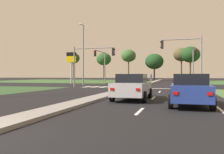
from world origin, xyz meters
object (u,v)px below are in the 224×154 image
Objects in this scene: traffic_signal_near_right at (186,53)px; traffic_signal_far_right at (194,60)px; treeline_fourth at (154,62)px; treeline_sixth at (190,55)px; street_lamp_second at (83,52)px; treeline_near at (73,58)px; fuel_price_totem at (71,61)px; treeline_third at (129,56)px; car_blue_second at (190,90)px; car_black_fourth at (142,79)px; traffic_signal_near_left at (90,59)px; car_silver_third at (133,87)px; treeline_fifth at (181,55)px; pedestrian_at_median at (151,77)px; traffic_signal_far_left at (101,61)px; treeline_second at (104,59)px.

traffic_signal_near_right is 11.59m from traffic_signal_far_right.
treeline_fourth is 0.83× the size of treeline_sixth.
street_lamp_second reaches higher than treeline_near.
street_lamp_second is 6.89m from fuel_price_totem.
car_blue_second is at bearing -75.39° from treeline_third.
car_black_fourth is 0.52× the size of treeline_near.
treeline_near reaches higher than traffic_signal_near_left.
car_black_fourth is at bearing 97.22° from car_silver_third.
treeline_third is at bearing -156.41° from treeline_fourth.
car_black_fourth is at bearing -116.82° from treeline_fifth.
pedestrian_at_median is 0.20× the size of treeline_third.
treeline_sixth is (2.24, -1.27, -0.13)m from treeline_fifth.
treeline_fifth is (13.85, 28.38, 3.11)m from traffic_signal_far_left.
treeline_sixth is (13.98, 38.26, 3.42)m from traffic_signal_near_left.
car_blue_second is 19.14m from traffic_signal_near_left.
pedestrian_at_median is at bearing 134.35° from traffic_signal_far_right.
traffic_signal_far_left is 0.63× the size of street_lamp_second.
treeline_fifth is (7.41, -0.44, 1.72)m from treeline_fourth.
treeline_second is 9.27m from treeline_third.
fuel_price_totem is at bearing -112.69° from treeline_fourth.
traffic_signal_near_left is at bearing -62.47° from treeline_near.
traffic_signal_far_right is at bearing 82.04° from traffic_signal_near_right.
traffic_signal_far_right reaches higher than pedestrian_at_median.
traffic_signal_far_right is 37.96m from treeline_second.
treeline_near is at bearing 129.22° from traffic_signal_near_right.
street_lamp_second reaches higher than traffic_signal_near_left.
treeline_near reaches higher than car_blue_second.
traffic_signal_near_right reaches higher than traffic_signal_near_left.
treeline_near is 24.69m from treeline_fourth.
car_black_fourth is 16.51m from treeline_third.
car_blue_second is at bearing -54.05° from traffic_signal_near_left.
street_lamp_second is at bearing -62.86° from treeline_near.
fuel_price_totem is 31.38m from treeline_fourth.
treeline_sixth reaches higher than car_silver_third.
fuel_price_totem is 0.67× the size of treeline_second.
treeline_second reaches higher than car_blue_second.
treeline_sixth is at bearing 83.19° from car_silver_third.
treeline_second reaches higher than traffic_signal_far_left.
car_silver_third is 0.81× the size of traffic_signal_far_right.
street_lamp_second is 1.63× the size of fuel_price_totem.
car_blue_second is 60.51m from treeline_second.
traffic_signal_far_left is 11.46m from pedestrian_at_median.
traffic_signal_far_left is at bearing -102.60° from treeline_fourth.
traffic_signal_near_right is at bearing -79.85° from treeline_fourth.
street_lamp_second reaches higher than treeline_second.
traffic_signal_far_left reaches higher than traffic_signal_near_left.
treeline_near is 34.28m from treeline_sixth.
traffic_signal_near_right is 40.64m from treeline_fourth.
treeline_fourth is at bearing 149.91° from pedestrian_at_median.
car_silver_third is 52.13m from treeline_sixth.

